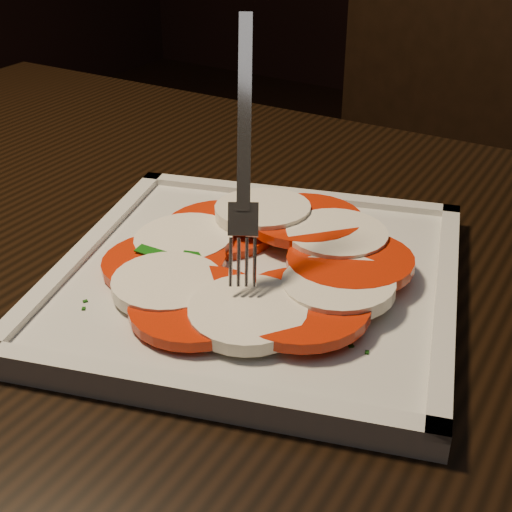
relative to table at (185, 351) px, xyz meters
name	(u,v)px	position (x,y,z in m)	size (l,w,h in m)	color
table	(185,351)	(0.00, 0.00, 0.00)	(1.23, 0.85, 0.75)	black
chair	(400,199)	(-0.05, 0.66, -0.12)	(0.51, 0.51, 0.93)	black
plate	(256,281)	(0.08, -0.01, 0.11)	(0.30, 0.30, 0.01)	silver
caprese_salad	(256,260)	(0.08, -0.01, 0.12)	(0.23, 0.24, 0.03)	red
fork	(245,142)	(0.07, -0.01, 0.22)	(0.04, 0.10, 0.17)	white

